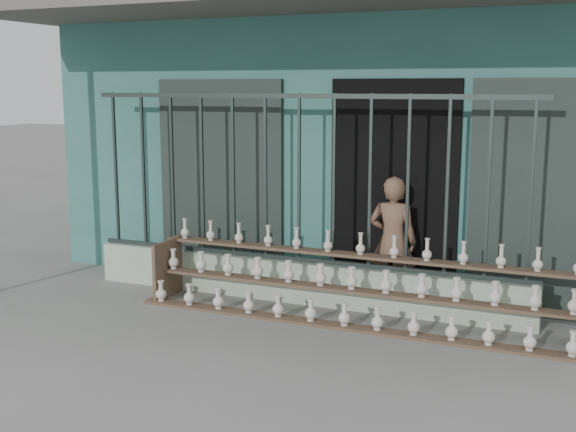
% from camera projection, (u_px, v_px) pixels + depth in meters
% --- Properties ---
extents(ground, '(60.00, 60.00, 0.00)m').
position_uv_depth(ground, '(246.00, 339.00, 6.71)').
color(ground, slate).
extents(workshop_building, '(7.40, 6.60, 3.21)m').
position_uv_depth(workshop_building, '(377.00, 136.00, 10.25)').
color(workshop_building, '#336D65').
rests_on(workshop_building, ground).
extents(parapet_wall, '(5.00, 0.20, 0.45)m').
position_uv_depth(parapet_wall, '(299.00, 281.00, 7.85)').
color(parapet_wall, '#AFC5A9').
rests_on(parapet_wall, ground).
extents(security_fence, '(5.00, 0.04, 1.80)m').
position_uv_depth(security_fence, '(299.00, 179.00, 7.65)').
color(security_fence, '#283330').
rests_on(security_fence, parapet_wall).
extents(shelf_rack, '(4.50, 0.68, 0.85)m').
position_uv_depth(shelf_rack, '(352.00, 286.00, 7.16)').
color(shelf_rack, brown).
rests_on(shelf_rack, ground).
extents(elderly_woman, '(0.53, 0.36, 1.40)m').
position_uv_depth(elderly_woman, '(393.00, 241.00, 7.65)').
color(elderly_woman, brown).
rests_on(elderly_woman, ground).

